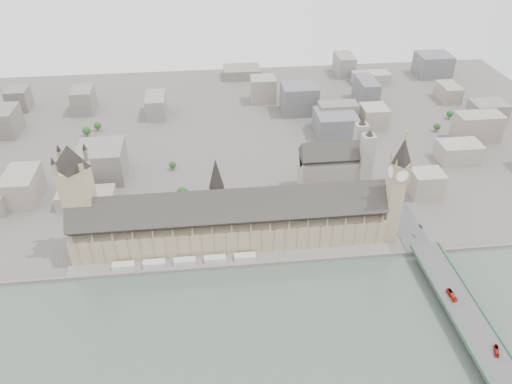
{
  "coord_description": "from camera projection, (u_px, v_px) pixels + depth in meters",
  "views": [
    {
      "loc": [
        -15.49,
        -321.7,
        281.78
      ],
      "look_at": [
        24.44,
        39.02,
        37.47
      ],
      "focal_mm": 35.0,
      "sensor_mm": 36.0,
      "label": 1
    }
  ],
  "objects": [
    {
      "name": "river_terrace",
      "position": [
        233.0,
        261.0,
        417.28
      ],
      "size": [
        270.0,
        15.0,
        2.0
      ],
      "primitive_type": "cube",
      "color": "slate",
      "rests_on": "ground"
    },
    {
      "name": "victoria_tower",
      "position": [
        78.0,
        194.0,
        403.49
      ],
      "size": [
        30.0,
        30.0,
        100.0
      ],
      "color": "tan",
      "rests_on": "ground"
    },
    {
      "name": "car_approach",
      "position": [
        421.0,
        226.0,
        439.54
      ],
      "size": [
        2.71,
        5.81,
        1.64
      ],
      "primitive_type": "imported",
      "rotation": [
        0.0,
        0.0,
        -0.07
      ],
      "color": "gray",
      "rests_on": "westminster_bridge"
    },
    {
      "name": "embankment_wall",
      "position": [
        234.0,
        266.0,
        410.81
      ],
      "size": [
        600.0,
        1.5,
        3.0
      ],
      "primitive_type": "cube",
      "color": "slate",
      "rests_on": "ground"
    },
    {
      "name": "westminster_abbey",
      "position": [
        336.0,
        166.0,
        498.46
      ],
      "size": [
        68.0,
        36.0,
        64.0
      ],
      "color": "gray",
      "rests_on": "ground"
    },
    {
      "name": "central_tower",
      "position": [
        216.0,
        183.0,
        412.2
      ],
      "size": [
        13.0,
        13.0,
        48.0
      ],
      "color": "gray",
      "rests_on": "ground"
    },
    {
      "name": "ground",
      "position": [
        233.0,
        256.0,
        424.02
      ],
      "size": [
        900.0,
        900.0,
        0.0
      ],
      "primitive_type": "plane",
      "color": "#595651",
      "rests_on": "ground"
    },
    {
      "name": "elizabeth_tower",
      "position": [
        397.0,
        184.0,
        410.77
      ],
      "size": [
        17.0,
        17.0,
        107.5
      ],
      "color": "tan",
      "rests_on": "ground"
    },
    {
      "name": "city_skyline_inland",
      "position": [
        218.0,
        113.0,
        615.41
      ],
      "size": [
        720.0,
        360.0,
        38.0
      ],
      "primitive_type": null,
      "color": "gray",
      "rests_on": "ground"
    },
    {
      "name": "red_bus_north",
      "position": [
        452.0,
        295.0,
        369.68
      ],
      "size": [
        3.37,
        12.35,
        3.41
      ],
      "primitive_type": "imported",
      "rotation": [
        0.0,
        0.0,
        0.04
      ],
      "color": "red",
      "rests_on": "westminster_bridge"
    },
    {
      "name": "westminster_bridge",
      "position": [
        462.0,
        313.0,
        363.8
      ],
      "size": [
        25.0,
        325.0,
        10.25
      ],
      "primitive_type": "cube",
      "color": "#474749",
      "rests_on": "ground"
    },
    {
      "name": "terrace_tents",
      "position": [
        185.0,
        261.0,
        412.36
      ],
      "size": [
        118.0,
        7.0,
        4.0
      ],
      "color": "silver",
      "rests_on": "river_terrace"
    },
    {
      "name": "bridge_parapets",
      "position": [
        495.0,
        359.0,
        323.92
      ],
      "size": [
        25.0,
        235.0,
        1.15
      ],
      "primitive_type": null,
      "color": "#366242",
      "rests_on": "westminster_bridge"
    },
    {
      "name": "palace_of_westminster",
      "position": [
        230.0,
        220.0,
        427.58
      ],
      "size": [
        265.0,
        40.73,
        55.44
      ],
      "color": "tan",
      "rests_on": "ground"
    },
    {
      "name": "park_trees",
      "position": [
        217.0,
        208.0,
        468.39
      ],
      "size": [
        110.0,
        30.0,
        15.0
      ],
      "primitive_type": null,
      "color": "#1C3F16",
      "rests_on": "ground"
    },
    {
      "name": "red_bus_south",
      "position": [
        496.0,
        351.0,
        328.42
      ],
      "size": [
        5.9,
        9.91,
        2.73
      ],
      "primitive_type": "imported",
      "rotation": [
        0.0,
        0.0,
        -0.4
      ],
      "color": "#AF1B15",
      "rests_on": "westminster_bridge"
    }
  ]
}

